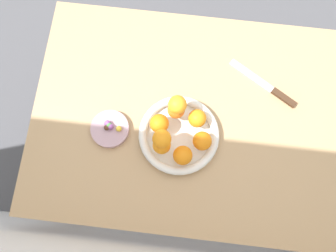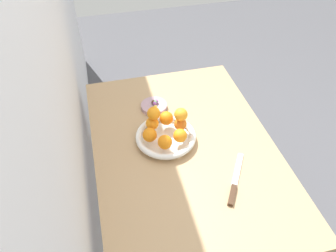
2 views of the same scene
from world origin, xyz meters
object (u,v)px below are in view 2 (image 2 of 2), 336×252
candy_dish (154,106)px  candy_ball_2 (153,102)px  orange_7 (182,114)px  candy_ball_4 (155,102)px  dining_table (184,161)px  orange_3 (166,118)px  orange_0 (165,142)px  orange_6 (154,113)px  knife (235,182)px  orange_1 (180,136)px  candy_ball_3 (156,102)px  fruit_bowl (166,137)px  orange_2 (181,124)px  orange_5 (150,135)px  candy_ball_0 (155,107)px  candy_ball_1 (155,103)px  orange_4 (152,123)px

candy_dish → candy_ball_2: size_ratio=6.43×
candy_dish → candy_ball_2: 0.02m
orange_7 → candy_ball_4: orange_7 is taller
dining_table → candy_ball_2: 0.32m
dining_table → orange_3: (0.12, 0.05, 0.16)m
orange_0 → dining_table: bearing=-79.5°
orange_6 → knife: (-0.33, -0.24, -0.12)m
knife → orange_6: bearing=36.1°
candy_dish → candy_ball_4: (0.00, -0.01, 0.02)m
orange_6 → orange_7: 0.12m
orange_1 → candy_ball_3: orange_1 is taller
dining_table → fruit_bowl: size_ratio=4.26×
dining_table → orange_7: (0.07, -0.00, 0.21)m
orange_2 → knife: (-0.30, -0.13, -0.06)m
candy_ball_2 → knife: size_ratio=0.08×
fruit_bowl → orange_5: size_ratio=4.34×
candy_ball_0 → orange_7: bearing=-156.9°
candy_ball_0 → knife: (-0.48, -0.21, -0.03)m
orange_5 → candy_ball_1: orange_5 is taller
orange_0 → orange_3: orange_3 is taller
candy_ball_0 → orange_4: bearing=163.3°
orange_7 → dining_table: bearing=177.5°
orange_0 → orange_6: size_ratio=1.06×
orange_5 → candy_dish: bearing=-15.7°
dining_table → candy_ball_2: size_ratio=56.91×
orange_6 → candy_ball_4: 0.20m
orange_6 → candy_ball_0: size_ratio=2.96×
candy_ball_3 → candy_ball_4: same height
candy_ball_1 → candy_ball_4: (0.01, -0.00, 0.00)m
dining_table → fruit_bowl: 0.14m
orange_3 → orange_5: 0.12m
candy_ball_3 → knife: size_ratio=0.09×
orange_5 → orange_6: (0.07, -0.03, 0.05)m
orange_2 → candy_ball_4: orange_2 is taller
fruit_bowl → candy_ball_4: size_ratio=12.71×
orange_5 → candy_ball_0: orange_5 is taller
candy_ball_2 → candy_ball_4: 0.01m
candy_ball_2 → orange_0: bearing=177.0°
orange_5 → candy_ball_0: 0.22m
candy_dish → orange_0: bearing=176.7°
fruit_bowl → orange_3: bearing=-16.0°
dining_table → orange_5: (0.04, 0.14, 0.16)m
fruit_bowl → orange_3: 0.08m
orange_1 → orange_7: (0.07, -0.02, 0.05)m
orange_1 → candy_ball_3: 0.29m
orange_1 → candy_ball_4: size_ratio=2.82×
fruit_bowl → candy_ball_2: 0.23m
orange_7 → knife: (-0.30, -0.13, -0.12)m
candy_ball_1 → candy_ball_0: bearing=172.2°
orange_2 → orange_0: bearing=134.5°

